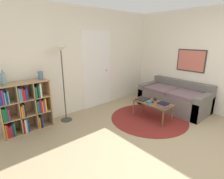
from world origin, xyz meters
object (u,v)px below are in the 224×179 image
(cup, at_px, (155,99))
(bookshelf, at_px, (24,107))
(vase_on_shelf, at_px, (41,75))
(coffee_table, at_px, (152,104))
(bowl, at_px, (149,102))
(laptop, at_px, (143,99))
(couch, at_px, (175,98))
(bottle_middle, at_px, (4,79))
(floor_lamp, at_px, (62,60))

(cup, bearing_deg, bookshelf, 152.50)
(bookshelf, height_order, vase_on_shelf, vase_on_shelf)
(coffee_table, relative_size, bowl, 7.45)
(laptop, bearing_deg, coffee_table, -86.66)
(couch, height_order, cup, couch)
(couch, bearing_deg, bottle_middle, 159.88)
(coffee_table, bearing_deg, cup, 9.09)
(coffee_table, xyz_separation_m, vase_on_shelf, (-2.05, 1.36, 0.75))
(bookshelf, relative_size, cup, 13.24)
(floor_lamp, relative_size, laptop, 5.12)
(bowl, height_order, vase_on_shelf, vase_on_shelf)
(coffee_table, relative_size, laptop, 2.80)
(floor_lamp, relative_size, coffee_table, 1.83)
(bookshelf, relative_size, bottle_middle, 3.65)
(bookshelf, height_order, bottle_middle, bottle_middle)
(laptop, relative_size, bottle_middle, 1.18)
(bookshelf, xyz_separation_m, vase_on_shelf, (0.39, -0.00, 0.60))
(cup, xyz_separation_m, bottle_middle, (-2.85, 1.34, 0.70))
(bowl, relative_size, vase_on_shelf, 0.71)
(bookshelf, distance_m, vase_on_shelf, 0.72)
(floor_lamp, bearing_deg, coffee_table, -37.79)
(coffee_table, distance_m, laptop, 0.28)
(floor_lamp, xyz_separation_m, cup, (1.75, -1.23, -0.97))
(couch, relative_size, bowl, 13.96)
(laptop, bearing_deg, floor_lamp, 148.63)
(couch, bearing_deg, bowl, 178.83)
(floor_lamp, xyz_separation_m, coffee_table, (1.61, -1.25, -1.05))
(bookshelf, bearing_deg, floor_lamp, -7.78)
(bottle_middle, distance_m, vase_on_shelf, 0.67)
(floor_lamp, bearing_deg, cup, -35.12)
(coffee_table, xyz_separation_m, bowl, (-0.11, 0.02, 0.07))
(coffee_table, height_order, laptop, laptop)
(bottle_middle, bearing_deg, floor_lamp, -5.62)
(coffee_table, relative_size, cup, 11.96)
(floor_lamp, relative_size, cup, 21.87)
(couch, xyz_separation_m, bottle_middle, (-3.72, 1.36, 0.87))
(bookshelf, bearing_deg, laptop, -24.12)
(floor_lamp, xyz_separation_m, laptop, (1.60, -0.97, -0.99))
(couch, xyz_separation_m, laptop, (-1.02, 0.28, 0.14))
(bookshelf, xyz_separation_m, bowl, (2.34, -1.35, -0.08))
(couch, xyz_separation_m, bowl, (-1.11, 0.02, 0.16))
(bowl, bearing_deg, bottle_middle, 152.84)
(couch, bearing_deg, vase_on_shelf, 155.85)
(couch, height_order, coffee_table, couch)
(laptop, relative_size, cup, 4.28)
(floor_lamp, distance_m, bowl, 2.18)
(laptop, bearing_deg, couch, -15.42)
(bookshelf, distance_m, coffee_table, 2.80)
(laptop, bearing_deg, bowl, -109.33)
(bookshelf, distance_m, floor_lamp, 1.23)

